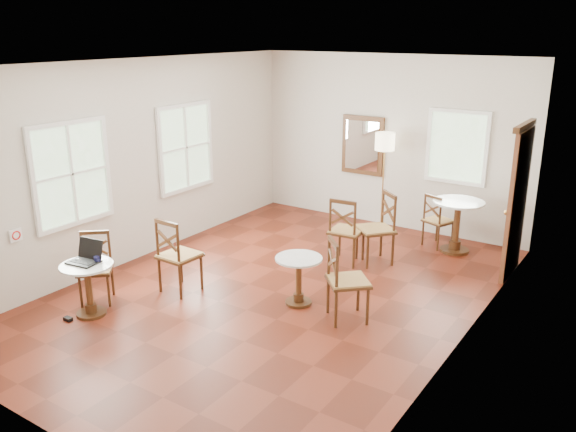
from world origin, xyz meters
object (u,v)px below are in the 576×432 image
object	(u,v)px
floor_lamp	(385,148)
navy_mug	(97,260)
cafe_table_mid	(299,275)
chair_back_a	(437,221)
chair_back_b	(377,228)
water_glass	(78,262)
chair_near_b	(95,268)
chair_near_a	(178,255)
laptop	(86,256)
cafe_table_near	(88,284)
mouse	(87,264)
cafe_table_back	(457,221)
power_adapter	(68,319)
chair_mid_a	(346,231)
chair_mid_b	(346,280)

from	to	relation	value
floor_lamp	navy_mug	world-z (taller)	floor_lamp
cafe_table_mid	chair_back_a	size ratio (longest dim) A/B	0.73
chair_back_b	water_glass	world-z (taller)	chair_back_b
chair_near_b	chair_back_a	world-z (taller)	chair_near_b
cafe_table_mid	chair_near_a	size ratio (longest dim) A/B	0.61
chair_back_a	laptop	size ratio (longest dim) A/B	2.17
cafe_table_near	mouse	distance (m)	0.28
navy_mug	chair_back_b	bearing A→B (deg)	58.32
chair_back_a	navy_mug	size ratio (longest dim) A/B	8.77
cafe_table_back	mouse	size ratio (longest dim) A/B	9.96
mouse	power_adapter	bearing A→B (deg)	-115.73
floor_lamp	laptop	size ratio (longest dim) A/B	4.26
chair_near_a	chair_back_b	world-z (taller)	chair_back_b
chair_near_a	water_glass	xyz separation A→B (m)	(-0.46, -1.21, 0.20)
chair_near_b	mouse	world-z (taller)	chair_near_b
chair_back_b	water_glass	size ratio (longest dim) A/B	10.70
cafe_table_back	laptop	bearing A→B (deg)	-124.21
chair_mid_a	chair_back_b	xyz separation A→B (m)	(0.37, 0.28, 0.03)
chair_mid_b	mouse	xyz separation A→B (m)	(-2.64, -1.67, 0.18)
chair_near_a	chair_mid_a	bearing A→B (deg)	-120.18
cafe_table_mid	floor_lamp	xyz separation A→B (m)	(-0.37, 3.27, 1.07)
water_glass	chair_mid_b	bearing A→B (deg)	32.80
chair_near_a	navy_mug	world-z (taller)	chair_near_a
chair_near_b	chair_back_b	xyz separation A→B (m)	(2.44, 3.23, 0.08)
mouse	navy_mug	xyz separation A→B (m)	(0.03, 0.13, 0.02)
laptop	chair_back_b	bearing A→B (deg)	49.62
chair_mid_b	floor_lamp	bearing A→B (deg)	-25.77
cafe_table_mid	water_glass	xyz separation A→B (m)	(-2.00, -1.79, 0.33)
chair_mid_a	chair_near_a	bearing A→B (deg)	51.30
cafe_table_near	chair_back_a	bearing A→B (deg)	60.24
floor_lamp	power_adapter	bearing A→B (deg)	-108.15
chair_mid_b	mouse	distance (m)	3.13
cafe_table_mid	chair_mid_a	size ratio (longest dim) A/B	0.62
chair_back_a	mouse	distance (m)	5.44
laptop	navy_mug	distance (m)	0.15
chair_near_b	chair_mid_b	size ratio (longest dim) A/B	0.89
chair_back_a	chair_mid_a	bearing A→B (deg)	80.92
mouse	cafe_table_mid	bearing A→B (deg)	46.01
chair_near_a	power_adapter	distance (m)	1.57
cafe_table_near	laptop	distance (m)	0.34
mouse	water_glass	size ratio (longest dim) A/B	0.83
chair_mid_a	chair_back_a	world-z (taller)	chair_mid_a
chair_back_b	power_adapter	world-z (taller)	chair_back_b
cafe_table_mid	chair_back_a	world-z (taller)	chair_back_a
cafe_table_back	chair_back_b	world-z (taller)	chair_back_b
chair_back_a	water_glass	bearing A→B (deg)	82.73
navy_mug	water_glass	size ratio (longest dim) A/B	0.99
chair_mid_a	navy_mug	distance (m)	3.61
cafe_table_back	laptop	world-z (taller)	laptop
floor_lamp	navy_mug	distance (m)	5.14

